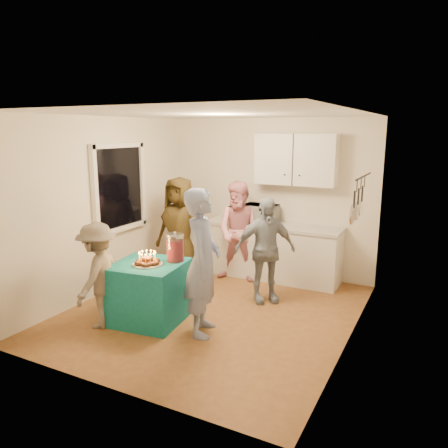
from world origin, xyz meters
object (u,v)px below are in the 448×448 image
at_px(counter, 272,253).
at_px(punch_jar, 175,248).
at_px(man_birthday, 202,263).
at_px(woman_back_center, 240,232).
at_px(microwave, 261,214).
at_px(child_near_left, 98,275).
at_px(woman_back_right, 265,250).
at_px(woman_back_left, 180,229).
at_px(party_table, 149,292).

xyz_separation_m(counter, punch_jar, (-0.55, -2.03, 0.50)).
xyz_separation_m(counter, man_birthday, (-0.01, -2.27, 0.45)).
xyz_separation_m(counter, woman_back_center, (-0.42, -0.36, 0.38)).
height_order(microwave, child_near_left, child_near_left).
xyz_separation_m(woman_back_right, child_near_left, (-1.51, -1.70, -0.10)).
xyz_separation_m(woman_back_left, child_near_left, (0.06, -1.94, -0.18)).
xyz_separation_m(woman_back_left, woman_back_right, (1.58, -0.25, -0.09)).
xyz_separation_m(counter, microwave, (-0.22, 0.00, 0.63)).
height_order(microwave, punch_jar, microwave).
distance_m(party_table, child_near_left, 0.67).
relative_size(man_birthday, woman_back_right, 1.17).
bearing_deg(party_table, man_birthday, 0.35).
height_order(party_table, woman_back_right, woman_back_right).
height_order(counter, punch_jar, punch_jar).
bearing_deg(woman_back_center, child_near_left, -115.68).
distance_m(party_table, woman_back_center, 2.00).
distance_m(woman_back_left, woman_back_center, 0.98).
bearing_deg(microwave, counter, -0.13).
bearing_deg(woman_back_right, microwave, 76.22).
bearing_deg(woman_back_left, party_table, -66.94).
bearing_deg(woman_back_center, woman_back_left, -162.58).
distance_m(man_birthday, woman_back_right, 1.31).
distance_m(counter, woman_back_center, 0.67).
relative_size(woman_back_right, child_near_left, 1.14).
height_order(counter, woman_back_left, woman_back_left).
distance_m(microwave, child_near_left, 2.91).
xyz_separation_m(punch_jar, man_birthday, (0.54, -0.24, -0.05)).
xyz_separation_m(man_birthday, child_near_left, (-1.24, -0.42, -0.22)).
bearing_deg(woman_back_center, man_birthday, -84.03).
height_order(woman_back_right, child_near_left, woman_back_right).
relative_size(counter, party_table, 2.59).
height_order(woman_back_left, child_near_left, woman_back_left).
distance_m(counter, party_table, 2.41).
bearing_deg(microwave, party_table, -104.49).
height_order(counter, child_near_left, child_near_left).
xyz_separation_m(microwave, woman_back_center, (-0.20, -0.36, -0.25)).
relative_size(punch_jar, woman_back_center, 0.21).
xyz_separation_m(punch_jar, woman_back_right, (0.82, 1.04, -0.18)).
relative_size(microwave, woman_back_left, 0.33).
bearing_deg(microwave, woman_back_right, -64.21).
distance_m(punch_jar, man_birthday, 0.59).
height_order(punch_jar, child_near_left, child_near_left).
distance_m(party_table, woman_back_left, 1.67).
relative_size(microwave, woman_back_right, 0.36).
bearing_deg(woman_back_left, child_near_left, -83.65).
distance_m(party_table, woman_back_right, 1.71).
bearing_deg(counter, party_table, -109.43).
height_order(man_birthday, woman_back_center, man_birthday).
relative_size(microwave, child_near_left, 0.42).
bearing_deg(woman_back_left, woman_back_center, 27.88).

